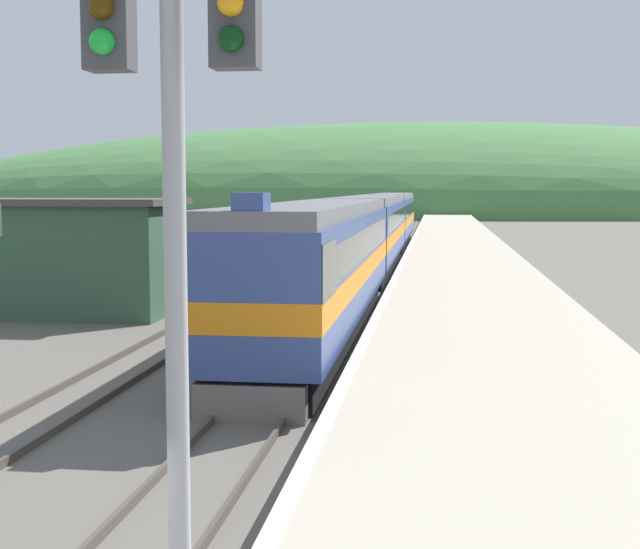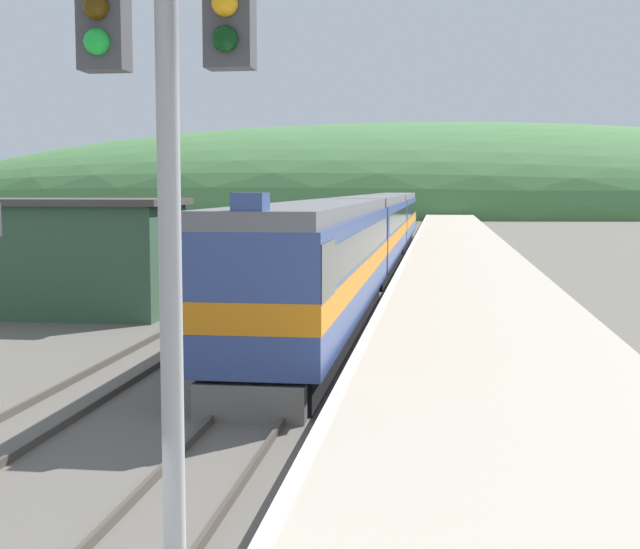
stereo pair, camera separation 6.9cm
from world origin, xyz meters
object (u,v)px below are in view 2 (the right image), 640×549
at_px(carriage_second, 373,230).
at_px(signal_mast_main, 168,144).
at_px(siding_train, 333,226).
at_px(express_train_lead_car, 319,264).
at_px(carriage_third, 394,217).

distance_m(carriage_second, signal_mast_main, 42.42).
bearing_deg(siding_train, signal_mast_main, -84.53).
bearing_deg(express_train_lead_car, signal_mast_main, -85.91).
xyz_separation_m(carriage_second, signal_mast_main, (1.42, -42.31, 2.75)).
relative_size(express_train_lead_car, carriage_third, 1.00).
distance_m(siding_train, signal_mast_main, 59.08).
xyz_separation_m(carriage_second, carriage_third, (0.00, 22.26, 0.00)).
distance_m(express_train_lead_car, signal_mast_main, 20.09).
xyz_separation_m(carriage_second, siding_train, (-4.21, 16.42, -0.45)).
bearing_deg(siding_train, carriage_third, 54.25).
bearing_deg(signal_mast_main, express_train_lead_car, 94.09).
relative_size(siding_train, signal_mast_main, 5.79).
bearing_deg(signal_mast_main, carriage_second, 91.92).
bearing_deg(carriage_second, signal_mast_main, -88.08).
bearing_deg(express_train_lead_car, carriage_third, 90.00).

